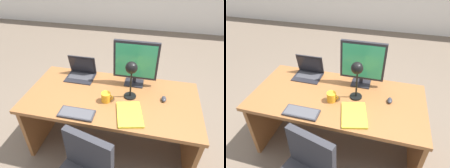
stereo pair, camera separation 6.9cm
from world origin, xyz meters
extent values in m
plane|color=#6B5B4C|center=(0.00, 1.50, 0.00)|extent=(12.00, 12.00, 0.00)
cube|color=brown|center=(0.00, 0.00, 0.72)|extent=(1.72, 0.83, 0.04)
cube|color=brown|center=(-0.84, 0.00, 0.35)|extent=(0.04, 0.73, 0.70)
cube|color=brown|center=(0.84, 0.00, 0.35)|extent=(0.04, 0.73, 0.70)
cube|color=brown|center=(0.00, 0.31, 0.39)|extent=(1.51, 0.02, 0.49)
cube|color=black|center=(0.19, 0.27, 0.75)|extent=(0.20, 0.16, 0.01)
cube|color=black|center=(0.19, 0.28, 0.79)|extent=(0.04, 0.02, 0.07)
cube|color=black|center=(0.19, 0.27, 1.02)|extent=(0.46, 0.04, 0.41)
cube|color=#2D9966|center=(0.19, 0.25, 1.02)|extent=(0.41, 0.00, 0.36)
cube|color=black|center=(-0.41, 0.25, 0.75)|extent=(0.31, 0.24, 0.01)
cube|color=#38383D|center=(-0.41, 0.26, 0.75)|extent=(0.27, 0.13, 0.00)
cube|color=black|center=(-0.41, 0.34, 0.86)|extent=(0.31, 0.06, 0.23)
cube|color=black|center=(-0.41, 0.33, 0.86)|extent=(0.27, 0.04, 0.19)
cube|color=#2D2D33|center=(-0.24, -0.32, 0.75)|extent=(0.32, 0.14, 0.02)
cube|color=#47474C|center=(-0.24, -0.32, 0.76)|extent=(0.29, 0.12, 0.00)
ellipsoid|color=#2D2D33|center=(0.51, 0.05, 0.76)|extent=(0.05, 0.08, 0.04)
cylinder|color=black|center=(0.19, 0.03, 0.75)|extent=(0.12, 0.12, 0.01)
cylinder|color=black|center=(0.19, 0.03, 0.91)|extent=(0.02, 0.02, 0.30)
sphere|color=black|center=(0.19, 0.00, 1.09)|extent=(0.11, 0.11, 0.11)
cube|color=yellow|center=(0.22, -0.23, 0.75)|extent=(0.29, 0.36, 0.02)
cylinder|color=orange|center=(-0.03, -0.08, 0.79)|extent=(0.09, 0.09, 0.09)
torus|color=orange|center=(0.01, -0.08, 0.79)|extent=(0.05, 0.01, 0.05)
cube|color=#2D2D33|center=(-0.05, -0.59, 0.61)|extent=(0.44, 0.17, 0.39)
camera|label=1|loc=(0.35, -1.50, 1.98)|focal=31.61mm
camera|label=2|loc=(0.41, -1.48, 1.98)|focal=31.61mm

